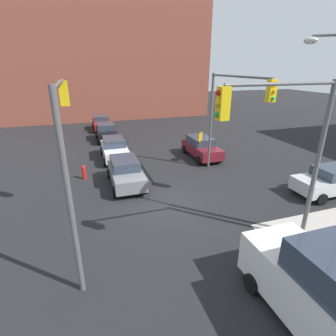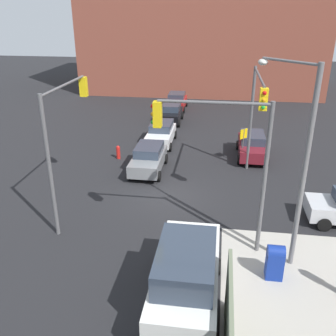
{
  "view_description": "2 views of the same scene",
  "coord_description": "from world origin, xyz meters",
  "views": [
    {
      "loc": [
        11.68,
        -3.86,
        6.91
      ],
      "look_at": [
        0.83,
        -0.34,
        2.46
      ],
      "focal_mm": 28.0,
      "sensor_mm": 36.0,
      "label": 1
    },
    {
      "loc": [
        18.34,
        2.63,
        9.64
      ],
      "look_at": [
        0.3,
        0.03,
        1.79
      ],
      "focal_mm": 40.0,
      "sensor_mm": 36.0,
      "label": 2
    }
  ],
  "objects": [
    {
      "name": "ground_plane",
      "position": [
        0.0,
        0.0,
        0.0
      ],
      "size": [
        120.0,
        120.0,
        0.0
      ],
      "primitive_type": "plane",
      "color": "black"
    },
    {
      "name": "building_brick_west",
      "position": [
        -32.0,
        -0.11,
        8.52
      ],
      "size": [
        16.0,
        28.0,
        17.03
      ],
      "color": "brown",
      "rests_on": "ground"
    },
    {
      "name": "traffic_signal_nw_corner",
      "position": [
        -2.12,
        4.5,
        4.67
      ],
      "size": [
        6.16,
        0.36,
        6.5
      ],
      "color": "#59595B",
      "rests_on": "ground"
    },
    {
      "name": "traffic_signal_se_corner",
      "position": [
        2.54,
        -4.5,
        4.61
      ],
      "size": [
        5.18,
        0.36,
        6.5
      ],
      "color": "#59595B",
      "rests_on": "ground"
    },
    {
      "name": "traffic_signal_ne_corner",
      "position": [
        4.5,
        2.77,
        4.58
      ],
      "size": [
        0.36,
        4.63,
        6.5
      ],
      "color": "#59595B",
      "rests_on": "ground"
    },
    {
      "name": "street_lamp_corner",
      "position": [
        4.94,
        5.54,
        4.7
      ],
      "size": [
        2.07,
        1.98,
        8.0
      ],
      "color": "slate",
      "rests_on": "ground"
    },
    {
      "name": "warning_sign_two_way",
      "position": [
        -5.4,
        4.2,
        1.64
      ],
      "size": [
        0.48,
        0.48,
        2.4
      ],
      "color": "#4C4C4C",
      "rests_on": "ground"
    },
    {
      "name": "mailbox_blue",
      "position": [
        6.2,
        5.0,
        0.76
      ],
      "size": [
        0.56,
        0.64,
        1.43
      ],
      "color": "navy",
      "rests_on": "ground"
    },
    {
      "name": "fire_hydrant",
      "position": [
        -5.0,
        -4.2,
        0.49
      ],
      "size": [
        0.26,
        0.26,
        0.94
      ],
      "color": "red",
      "rests_on": "ground"
    },
    {
      "name": "coupe_black",
      "position": [
        -14.33,
        -1.83,
        0.84
      ],
      "size": [
        3.84,
        2.02,
        1.62
      ],
      "color": "black",
      "rests_on": "ground"
    },
    {
      "name": "sedan_red",
      "position": [
        -19.16,
        -1.9,
        0.84
      ],
      "size": [
        4.07,
        2.02,
        1.62
      ],
      "color": "#B21919",
      "rests_on": "ground"
    },
    {
      "name": "hatchback_white",
      "position": [
        -8.48,
        -1.77,
        0.84
      ],
      "size": [
        4.25,
        2.02,
        1.62
      ],
      "color": "white",
      "rests_on": "ground"
    },
    {
      "name": "sedan_gray",
      "position": [
        -3.28,
        -1.74,
        0.84
      ],
      "size": [
        4.15,
        2.02,
        1.62
      ],
      "color": "slate",
      "rests_on": "ground"
    },
    {
      "name": "hatchback_maroon",
      "position": [
        -6.69,
        4.92,
        0.84
      ],
      "size": [
        4.34,
        2.02,
        1.62
      ],
      "color": "maroon",
      "rests_on": "ground"
    },
    {
      "name": "van_white_delivery",
      "position": [
        8.23,
        1.8,
        1.28
      ],
      "size": [
        5.4,
        2.32,
        2.62
      ],
      "color": "white",
      "rests_on": "ground"
    }
  ]
}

